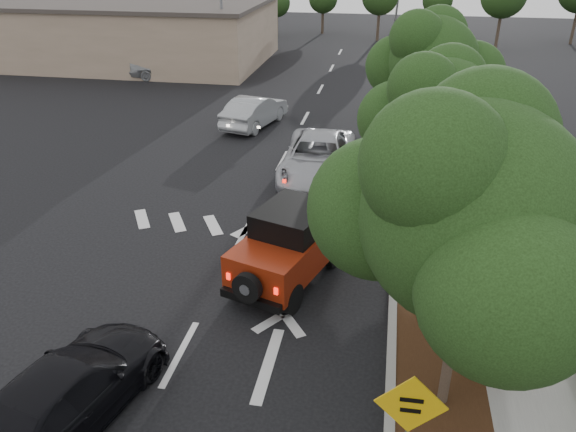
% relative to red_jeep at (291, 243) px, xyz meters
% --- Properties ---
extents(ground, '(120.00, 120.00, 0.00)m').
position_rel_red_jeep_xyz_m(ground, '(-1.88, -3.53, -1.02)').
color(ground, black).
rests_on(ground, ground).
extents(curb, '(0.20, 70.00, 0.15)m').
position_rel_red_jeep_xyz_m(curb, '(2.72, 8.47, -0.95)').
color(curb, '#9E9B93').
rests_on(curb, ground).
extents(planting_strip, '(1.80, 70.00, 0.12)m').
position_rel_red_jeep_xyz_m(planting_strip, '(3.72, 8.47, -0.96)').
color(planting_strip, black).
rests_on(planting_strip, ground).
extents(sidewalk, '(2.00, 70.00, 0.12)m').
position_rel_red_jeep_xyz_m(sidewalk, '(5.62, 8.47, -0.96)').
color(sidewalk, gray).
rests_on(sidewalk, ground).
extents(hedge, '(0.80, 70.00, 0.80)m').
position_rel_red_jeep_xyz_m(hedge, '(7.02, 8.47, -0.62)').
color(hedge, black).
rests_on(hedge, ground).
extents(commercial_building, '(22.00, 12.00, 4.00)m').
position_rel_red_jeep_xyz_m(commercial_building, '(-17.88, 26.47, 0.98)').
color(commercial_building, gray).
rests_on(commercial_building, ground).
extents(transmission_tower, '(7.00, 4.00, 28.00)m').
position_rel_red_jeep_xyz_m(transmission_tower, '(4.12, 44.47, -1.02)').
color(transmission_tower, slate).
rests_on(transmission_tower, ground).
extents(street_tree_near, '(3.80, 3.80, 5.92)m').
position_rel_red_jeep_xyz_m(street_tree_near, '(3.72, -4.03, -1.02)').
color(street_tree_near, black).
rests_on(street_tree_near, ground).
extents(street_tree_mid, '(3.20, 3.20, 5.32)m').
position_rel_red_jeep_xyz_m(street_tree_mid, '(3.72, 2.97, -1.02)').
color(street_tree_mid, black).
rests_on(street_tree_mid, ground).
extents(street_tree_far, '(3.40, 3.40, 5.62)m').
position_rel_red_jeep_xyz_m(street_tree_far, '(3.72, 9.47, -1.02)').
color(street_tree_far, black).
rests_on(street_tree_far, ground).
extents(light_pole_a, '(2.00, 0.22, 9.00)m').
position_rel_red_jeep_xyz_m(light_pole_a, '(-8.38, 22.47, -1.02)').
color(light_pole_a, slate).
rests_on(light_pole_a, ground).
extents(light_pole_b, '(2.00, 0.22, 9.00)m').
position_rel_red_jeep_xyz_m(light_pole_b, '(-9.38, 34.47, -1.02)').
color(light_pole_b, slate).
rests_on(light_pole_b, ground).
extents(red_jeep, '(2.77, 4.12, 2.02)m').
position_rel_red_jeep_xyz_m(red_jeep, '(0.00, 0.00, 0.00)').
color(red_jeep, black).
rests_on(red_jeep, ground).
extents(silver_suv_ahead, '(2.71, 5.64, 1.55)m').
position_rel_red_jeep_xyz_m(silver_suv_ahead, '(-0.23, 7.03, -0.25)').
color(silver_suv_ahead, '#B3B4BB').
rests_on(silver_suv_ahead, ground).
extents(black_suv_oncoming, '(2.83, 4.90, 1.34)m').
position_rel_red_jeep_xyz_m(black_suv_oncoming, '(-3.23, -5.65, -0.36)').
color(black_suv_oncoming, black).
rests_on(black_suv_oncoming, ground).
extents(silver_sedan_oncoming, '(2.55, 4.62, 1.44)m').
position_rel_red_jeep_xyz_m(silver_sedan_oncoming, '(-4.06, 12.82, -0.30)').
color(silver_sedan_oncoming, '#9EA1A6').
rests_on(silver_sedan_oncoming, ground).
extents(parked_suv, '(4.99, 2.72, 1.61)m').
position_rel_red_jeep_xyz_m(parked_suv, '(-11.80, 21.53, -0.22)').
color(parked_suv, '#94979B').
rests_on(parked_suv, ground).
extents(speed_hump_sign, '(1.12, 0.10, 2.38)m').
position_rel_red_jeep_xyz_m(speed_hump_sign, '(2.92, -6.13, 0.62)').
color(speed_hump_sign, slate).
rests_on(speed_hump_sign, ground).
extents(terracotta_planter, '(0.72, 0.72, 1.26)m').
position_rel_red_jeep_xyz_m(terracotta_planter, '(4.72, -2.95, -0.18)').
color(terracotta_planter, brown).
rests_on(terracotta_planter, ground).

